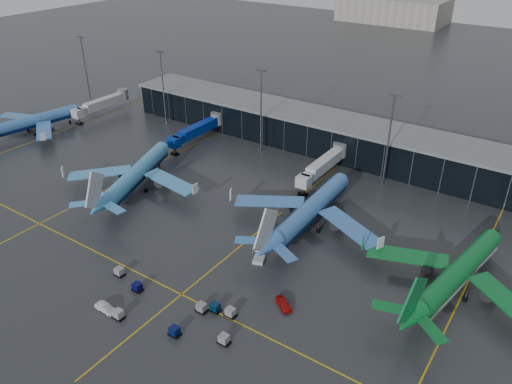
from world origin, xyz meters
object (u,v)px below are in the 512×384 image
Objects in this scene: airliner_arkefly at (136,164)px; mobile_airstair at (259,258)px; baggage_carts at (176,308)px; service_van_white at (105,308)px; airliner_aer_lingus at (461,262)px; airliner_klm_west at (33,114)px; airliner_klm_near at (312,199)px; service_van_red at (284,304)px.

airliner_arkefly is 46.44m from mobile_airstair.
mobile_airstair is at bearing 79.43° from baggage_carts.
baggage_carts is at bearing -121.18° from mobile_airstair.
baggage_carts is 13.11m from service_van_white.
airliner_aer_lingus reaches higher than baggage_carts.
baggage_carts is 6.97× the size of service_van_white.
service_van_white is (30.29, -37.76, -6.08)m from airliner_arkefly.
service_van_white is at bearing -18.07° from airliner_klm_west.
baggage_carts reaches higher than service_van_white.
airliner_klm_west is 104.72m from airliner_klm_near.
airliner_arkefly is 1.43× the size of baggage_carts.
service_van_white is (-26.71, -19.53, -0.05)m from service_van_red.
airliner_arkefly is 82.26m from airliner_aer_lingus.
airliner_klm_west is 9.14× the size of service_van_white.
baggage_carts is (-40.94, -35.59, -5.89)m from airliner_aer_lingus.
baggage_carts is (41.16, -30.43, -6.06)m from airliner_arkefly.
airliner_klm_west is at bearing 179.10° from airliner_klm_near.
baggage_carts reaches higher than service_van_red.
airliner_klm_near is at bearing -8.00° from airliner_arkefly.
airliner_arkefly is at bearing 143.52° from baggage_carts.
baggage_carts is 19.99m from service_van_red.
airliner_klm_near is 1.04× the size of airliner_aer_lingus.
airliner_aer_lingus is (139.51, -3.36, 0.39)m from airliner_klm_west.
airliner_arkefly reaches higher than mobile_airstair.
airliner_arkefly reaches higher than service_van_red.
service_van_red is (57.00, -18.23, -6.03)m from airliner_arkefly.
service_van_red is (11.83, -9.30, 0.02)m from mobile_airstair.
airliner_arkefly is at bearing 148.20° from mobile_airstair.
airliner_klm_west is at bearing 151.87° from airliner_arkefly.
baggage_carts is at bearing -56.37° from service_van_white.
airliner_klm_west is 1.31× the size of baggage_carts.
airliner_klm_near reaches higher than service_van_white.
airliner_klm_west is 0.94× the size of airliner_aer_lingus.
airliner_klm_near is 41.15m from baggage_carts.
airliner_klm_near reaches higher than airliner_aer_lingus.
airliner_klm_near is at bearing -177.86° from airliner_aer_lingus.
airliner_aer_lingus is 9.71× the size of service_van_white.
airliner_klm_west is 117.63m from service_van_red.
airliner_klm_west is 139.55m from airliner_aer_lingus.
airliner_arkefly is 60.15m from service_van_red.
service_van_red is (9.70, -28.02, -6.14)m from airliner_klm_near.
airliner_aer_lingus is at bearing 0.27° from mobile_airstair.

